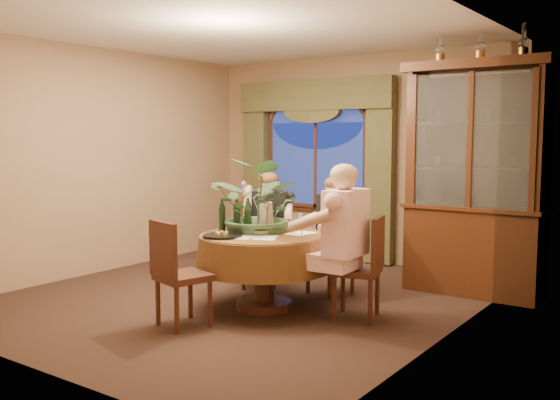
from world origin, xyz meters
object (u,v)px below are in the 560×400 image
Objects in this scene: wine_bottle_0 at (248,214)px; wine_bottle_2 at (248,217)px; oil_lamp_left at (440,48)px; chair_back at (257,244)px; chair_right at (356,268)px; chair_front_left at (183,274)px; china_cabinet at (476,179)px; centerpiece_plant at (261,169)px; wine_bottle_1 at (237,215)px; wine_bottle_3 at (222,215)px; dining_table at (264,271)px; stoneware_vase at (266,217)px; olive_bowl at (260,232)px; chair_back_right at (330,251)px; oil_lamp_right at (524,40)px; oil_lamp_center at (480,44)px; person_pink at (346,244)px; person_scarf at (336,236)px; person_back at (269,230)px.

wine_bottle_0 is 0.28m from wine_bottle_2.
oil_lamp_left is 0.35× the size of chair_back.
chair_right and chair_front_left have the same top height.
china_cabinet is at bearing 72.43° from chair_front_left.
chair_front_left is 0.87× the size of centerpiece_plant.
wine_bottle_1 and wine_bottle_3 have the same top height.
dining_table is 0.55m from stoneware_vase.
centerpiece_plant is 6.53× the size of olive_bowl.
wine_bottle_3 is at bearing 69.88° from chair_back_right.
dining_table is 0.92m from chair_front_left.
wine_bottle_0 is at bearing 79.56° from chair_right.
dining_table is at bearing -137.24° from oil_lamp_right.
oil_lamp_center reaches higher than dining_table.
china_cabinet is at bearing -37.03° from chair_right.
person_pink is at bearing -108.82° from china_cabinet.
oil_lamp_right is at bearing -127.73° from person_scarf.
wine_bottle_2 is (-1.04, -0.11, 0.18)m from person_pink.
wine_bottle_0 is at bearing -137.57° from oil_lamp_center.
oil_lamp_left reaches higher than wine_bottle_2.
stoneware_vase is at bearing -133.77° from china_cabinet.
person_back is at bearing 60.64° from person_pink.
wine_bottle_0 is at bearing 57.19° from wine_bottle_3.
wine_bottle_3 is at bearing -136.07° from china_cabinet.
oil_lamp_center is 3.12m from wine_bottle_1.
person_back reaches higher than chair_back_right.
wine_bottle_1 is (-1.40, -1.81, -1.76)m from oil_lamp_left.
china_cabinet is 2.51m from chair_back.
chair_back_right is 1.82m from chair_front_left.
chair_back_right is 5.69× the size of olive_bowl.
chair_back is (-1.69, -1.08, -2.19)m from oil_lamp_left.
person_back is 1.19× the size of centerpiece_plant.
oil_lamp_left is 2.43m from centerpiece_plant.
wine_bottle_0 is (-1.21, 0.11, 0.18)m from person_pink.
wine_bottle_2 is 0.32m from wine_bottle_3.
person_pink reaches higher than wine_bottle_1.
oil_lamp_right is 0.35× the size of chair_back.
oil_lamp_right reaches higher than chair_back.
wine_bottle_1 is (-0.66, -0.86, 0.27)m from person_scarf.
olive_bowl is at bearing 87.83° from chair_front_left.
oil_lamp_center is 2.53m from person_scarf.
person_back is (-0.74, -0.12, 0.18)m from chair_back_right.
oil_lamp_center reaches higher than wine_bottle_2.
wine_bottle_2 is (-1.04, -0.33, 0.44)m from chair_right.
chair_back_right is 1.01m from wine_bottle_0.
china_cabinet is 2.52m from wine_bottle_2.
wine_bottle_3 is (-1.96, -1.89, -1.76)m from oil_lamp_center.
person_back is (-1.99, -1.05, -0.59)m from china_cabinet.
oil_lamp_left is 2.89m from wine_bottle_1.
oil_lamp_left is 2.01× the size of olive_bowl.
oil_lamp_center is at bearing 180.00° from oil_lamp_right.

